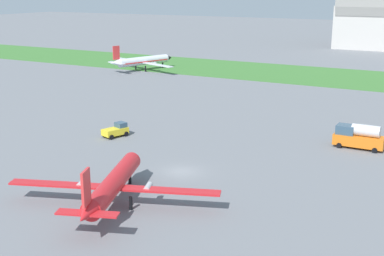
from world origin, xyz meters
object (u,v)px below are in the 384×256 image
object	(u,v)px
fuel_truck_midfield	(359,137)
airplane_foreground_turboprop	(113,184)
airplane_taxiing_turboprop	(142,61)
pushback_tug_near_gate	(116,130)

from	to	relation	value
fuel_truck_midfield	airplane_foreground_turboprop	bearing A→B (deg)	61.62
airplane_taxiing_turboprop	pushback_tug_near_gate	size ratio (longest dim) A/B	5.53
pushback_tug_near_gate	airplane_taxiing_turboprop	bearing A→B (deg)	49.15
airplane_foreground_turboprop	fuel_truck_midfield	size ratio (longest dim) A/B	3.09
airplane_taxiing_turboprop	pushback_tug_near_gate	xyz separation A→B (m)	(30.61, -52.99, -1.59)
pushback_tug_near_gate	airplane_foreground_turboprop	bearing A→B (deg)	-125.16
airplane_taxiing_turboprop	fuel_truck_midfield	size ratio (longest dim) A/B	3.38
airplane_taxiing_turboprop	fuel_truck_midfield	xyz separation A→B (m)	(62.19, -42.27, -0.93)
pushback_tug_near_gate	fuel_truck_midfield	world-z (taller)	fuel_truck_midfield
airplane_taxiing_turboprop	airplane_foreground_turboprop	bearing A→B (deg)	-129.12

